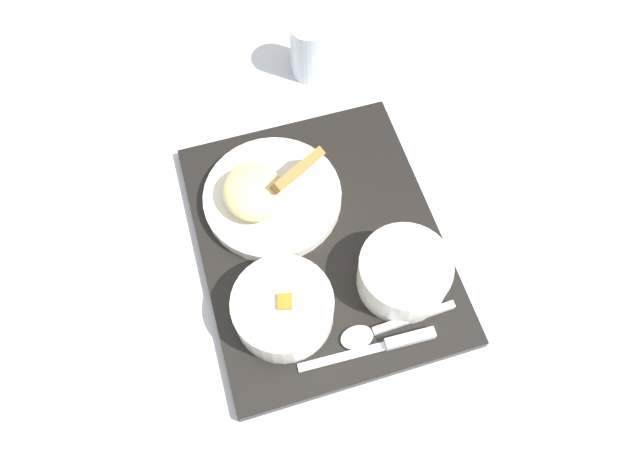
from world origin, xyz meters
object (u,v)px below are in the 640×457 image
glass_water (311,51)px  spoon (383,328)px  bowl_soup (404,272)px  bowl_salad (283,307)px  knife (393,343)px  plate_main (269,194)px

glass_water → spoon: bearing=178.9°
bowl_soup → glass_water: bearing=4.6°
spoon → glass_water: glass_water is taller
bowl_salad → bowl_soup: size_ratio=1.07×
bowl_soup → spoon: 0.07m
knife → bowl_soup: bearing=-115.1°
bowl_soup → bowl_salad: bearing=93.7°
bowl_soup → knife: 0.09m
bowl_salad → knife: bowl_salad is taller
knife → glass_water: (0.47, -0.00, 0.02)m
bowl_salad → glass_water: bearing=-17.3°
plate_main → knife: size_ratio=1.10×
plate_main → spoon: 0.24m
glass_water → bowl_salad: bearing=162.7°
plate_main → glass_water: bearing=-25.5°
bowl_soup → glass_water: 0.39m
bowl_salad → bowl_soup: bearing=-86.3°
plate_main → bowl_salad: bearing=175.6°
plate_main → bowl_soup: bearing=-137.6°
bowl_salad → plate_main: size_ratio=0.66×
plate_main → spoon: (-0.21, -0.10, -0.02)m
bowl_soup → plate_main: bearing=42.4°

